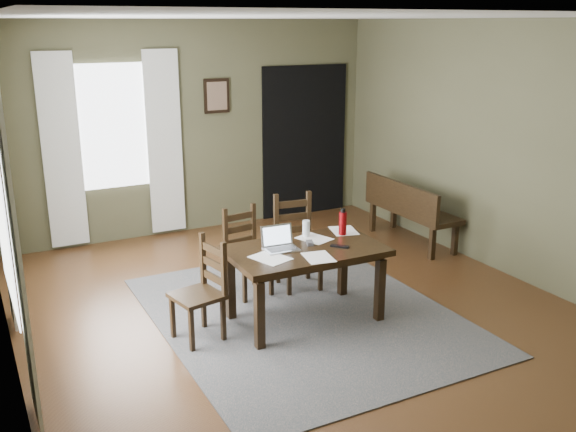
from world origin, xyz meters
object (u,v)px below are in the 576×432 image
dining_table (305,257)px  chair_back_right (297,243)px  chair_back_left (247,253)px  laptop (279,243)px  chair_end (202,291)px  water_bottle (343,223)px  bench (408,207)px

dining_table → chair_back_right: bearing=67.7°
dining_table → chair_back_left: size_ratio=1.59×
chair_back_left → laptop: bearing=-97.4°
chair_end → water_bottle: size_ratio=3.43×
water_bottle → chair_back_right: bearing=107.0°
chair_back_right → water_bottle: size_ratio=3.71×
chair_back_left → dining_table: bearing=-82.5°
chair_back_right → bench: chair_back_right is taller
chair_back_left → bench: 2.45m
water_bottle → bench: bearing=34.2°
bench → water_bottle: size_ratio=5.41×
dining_table → water_bottle: size_ratio=5.41×
bench → water_bottle: water_bottle is taller
chair_end → bench: chair_end is taller
dining_table → laptop: (-0.22, 0.09, 0.14)m
laptop → bench: bearing=30.7°
dining_table → chair_back_left: bearing=106.5°
chair_back_right → water_bottle: chair_back_right is taller
dining_table → chair_end: bearing=175.3°
chair_back_left → chair_back_right: chair_back_right is taller
laptop → chair_end: bearing=-176.3°
dining_table → water_bottle: bearing=18.9°
chair_back_right → laptop: (-0.53, -0.65, 0.29)m
dining_table → bench: bench is taller
chair_back_right → laptop: 0.89m
chair_back_left → chair_back_right: size_ratio=0.92×
laptop → chair_back_right: bearing=54.6°
chair_back_left → laptop: laptop is taller
chair_back_right → bench: (1.86, 0.56, -0.00)m
chair_back_left → laptop: 0.78m
chair_end → water_bottle: 1.51m
dining_table → chair_end: 0.99m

